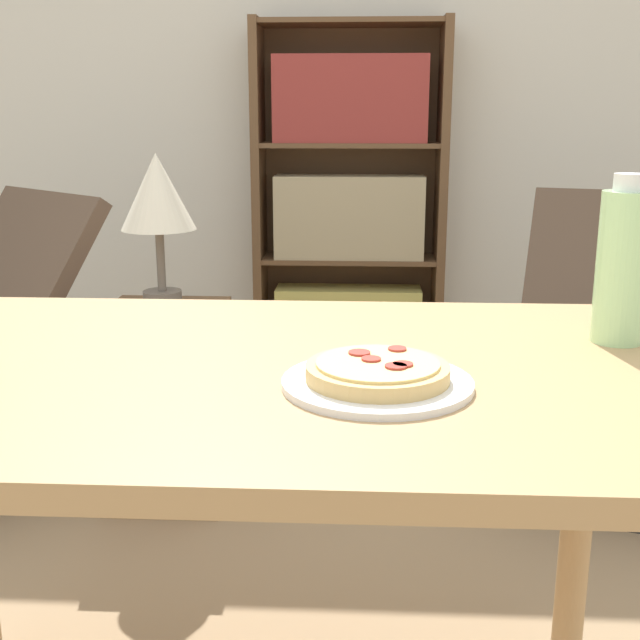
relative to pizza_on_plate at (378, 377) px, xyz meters
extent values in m
cube|color=silver|center=(-0.27, 2.63, 0.51)|extent=(8.00, 0.05, 2.60)
cube|color=tan|center=(-0.20, 0.10, -0.03)|extent=(1.32, 0.79, 0.03)
cylinder|color=tan|center=(0.40, 0.43, -0.42)|extent=(0.06, 0.06, 0.74)
cylinder|color=white|center=(0.00, 0.00, -0.01)|extent=(0.25, 0.25, 0.01)
cylinder|color=#DBB26B|center=(0.00, 0.00, 0.01)|extent=(0.19, 0.19, 0.02)
cylinder|color=#EACC7A|center=(0.00, 0.00, 0.02)|extent=(0.16, 0.16, 0.00)
cylinder|color=#A83328|center=(-0.01, 0.01, 0.02)|extent=(0.03, 0.03, 0.00)
cylinder|color=#A83328|center=(0.03, -0.01, 0.02)|extent=(0.03, 0.03, 0.00)
cylinder|color=#A83328|center=(0.02, -0.02, 0.02)|extent=(0.03, 0.03, 0.00)
cylinder|color=#A83328|center=(0.03, 0.06, 0.02)|extent=(0.03, 0.03, 0.00)
cylinder|color=#A83328|center=(-0.02, 0.04, 0.02)|extent=(0.03, 0.03, 0.00)
cylinder|color=#B7EAA3|center=(0.38, 0.24, 0.10)|extent=(0.08, 0.08, 0.23)
cylinder|color=white|center=(0.38, 0.24, 0.23)|extent=(0.05, 0.05, 0.03)
cube|color=brown|center=(-1.14, 1.45, -0.19)|extent=(0.72, 0.69, 0.55)
cube|color=black|center=(0.74, 1.34, -0.74)|extent=(0.68, 0.69, 0.10)
cube|color=brown|center=(0.74, 1.26, -0.43)|extent=(0.72, 0.65, 0.14)
cube|color=brown|center=(0.80, 1.55, -0.19)|extent=(0.69, 0.56, 0.55)
cube|color=brown|center=(-0.47, 2.47, -0.04)|extent=(0.04, 0.26, 1.50)
cube|color=brown|center=(0.31, 2.47, -0.04)|extent=(0.04, 0.26, 1.50)
cube|color=brown|center=(-0.08, 2.60, -0.04)|extent=(0.81, 0.01, 1.50)
cube|color=brown|center=(-0.08, 2.47, -0.77)|extent=(0.74, 0.25, 0.02)
cube|color=#CCBC5B|center=(-0.08, 2.45, -0.59)|extent=(0.64, 0.18, 0.35)
cube|color=brown|center=(-0.08, 2.47, -0.28)|extent=(0.74, 0.25, 0.02)
cube|color=tan|center=(-0.08, 2.45, -0.10)|extent=(0.64, 0.18, 0.35)
cube|color=brown|center=(-0.08, 2.47, 0.20)|extent=(0.74, 0.25, 0.02)
cube|color=#99332D|center=(-0.08, 2.45, 0.39)|extent=(0.64, 0.18, 0.35)
cube|color=brown|center=(-0.08, 2.47, 0.69)|extent=(0.74, 0.25, 0.02)
cube|color=brown|center=(-0.59, 1.22, -0.50)|extent=(0.34, 0.34, 0.58)
cylinder|color=#665B51|center=(-0.59, 1.22, -0.19)|extent=(0.11, 0.11, 0.05)
cylinder|color=#665B51|center=(-0.59, 1.22, -0.07)|extent=(0.02, 0.02, 0.18)
cone|color=beige|center=(-0.59, 1.22, 0.12)|extent=(0.21, 0.21, 0.21)
camera|label=1|loc=(-0.02, -0.99, 0.33)|focal=45.00mm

